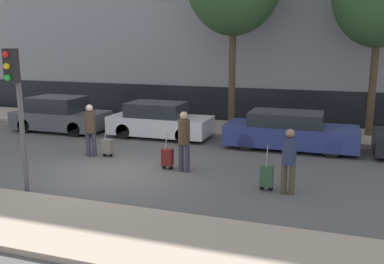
{
  "coord_description": "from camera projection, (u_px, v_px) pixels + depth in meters",
  "views": [
    {
      "loc": [
        5.99,
        -10.61,
        3.73
      ],
      "look_at": [
        1.74,
        1.8,
        0.95
      ],
      "focal_mm": 40.0,
      "sensor_mm": 36.0,
      "label": 1
    }
  ],
  "objects": [
    {
      "name": "parked_car_1",
      "position": [
        159.0,
        121.0,
        16.93
      ],
      "size": [
        3.99,
        1.72,
        1.38
      ],
      "color": "silver",
      "rests_on": "ground_plane"
    },
    {
      "name": "sidewalk_near",
      "position": [
        29.0,
        219.0,
        9.01
      ],
      "size": [
        28.0,
        2.5,
        0.12
      ],
      "color": "tan",
      "rests_on": "ground_plane"
    },
    {
      "name": "trolley_right",
      "position": [
        267.0,
        176.0,
        10.87
      ],
      "size": [
        0.34,
        0.29,
        1.2
      ],
      "color": "#335138",
      "rests_on": "ground_plane"
    },
    {
      "name": "pedestrian_left",
      "position": [
        90.0,
        127.0,
        14.0
      ],
      "size": [
        0.35,
        0.34,
        1.73
      ],
      "rotation": [
        0.0,
        0.0,
        3.36
      ],
      "color": "#383347",
      "rests_on": "ground_plane"
    },
    {
      "name": "parked_car_0",
      "position": [
        60.0,
        115.0,
        18.15
      ],
      "size": [
        3.92,
        1.88,
        1.45
      ],
      "color": "#4C5156",
      "rests_on": "ground_plane"
    },
    {
      "name": "parked_car_2",
      "position": [
        289.0,
        131.0,
        15.09
      ],
      "size": [
        4.57,
        1.79,
        1.31
      ],
      "color": "navy",
      "rests_on": "ground_plane"
    },
    {
      "name": "sidewalk_far",
      "position": [
        193.0,
        126.0,
        18.96
      ],
      "size": [
        28.0,
        3.0,
        0.12
      ],
      "color": "tan",
      "rests_on": "ground_plane"
    },
    {
      "name": "trolley_left",
      "position": [
        107.0,
        146.0,
        14.08
      ],
      "size": [
        0.34,
        0.29,
        1.13
      ],
      "color": "slate",
      "rests_on": "ground_plane"
    },
    {
      "name": "pedestrian_right",
      "position": [
        289.0,
        158.0,
        10.5
      ],
      "size": [
        0.35,
        0.34,
        1.66
      ],
      "rotation": [
        0.0,
        0.0,
        -0.16
      ],
      "color": "#4C4233",
      "rests_on": "ground_plane"
    },
    {
      "name": "trolley_center",
      "position": [
        167.0,
        157.0,
        12.68
      ],
      "size": [
        0.34,
        0.29,
        1.16
      ],
      "color": "maroon",
      "rests_on": "ground_plane"
    },
    {
      "name": "parked_bicycle",
      "position": [
        154.0,
        116.0,
        19.05
      ],
      "size": [
        1.77,
        0.06,
        0.96
      ],
      "color": "black",
      "rests_on": "sidewalk_far"
    },
    {
      "name": "ground_plane",
      "position": [
        116.0,
        172.0,
        12.49
      ],
      "size": [
        80.0,
        80.0,
        0.0
      ],
      "primitive_type": "plane",
      "color": "#565451"
    },
    {
      "name": "traffic_light",
      "position": [
        16.0,
        92.0,
        10.18
      ],
      "size": [
        0.28,
        0.47,
        3.58
      ],
      "color": "#515154",
      "rests_on": "ground_plane"
    },
    {
      "name": "pedestrian_center",
      "position": [
        184.0,
        138.0,
        12.33
      ],
      "size": [
        0.35,
        0.34,
        1.78
      ],
      "rotation": [
        0.0,
        0.0,
        -0.09
      ],
      "color": "#383347",
      "rests_on": "ground_plane"
    }
  ]
}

